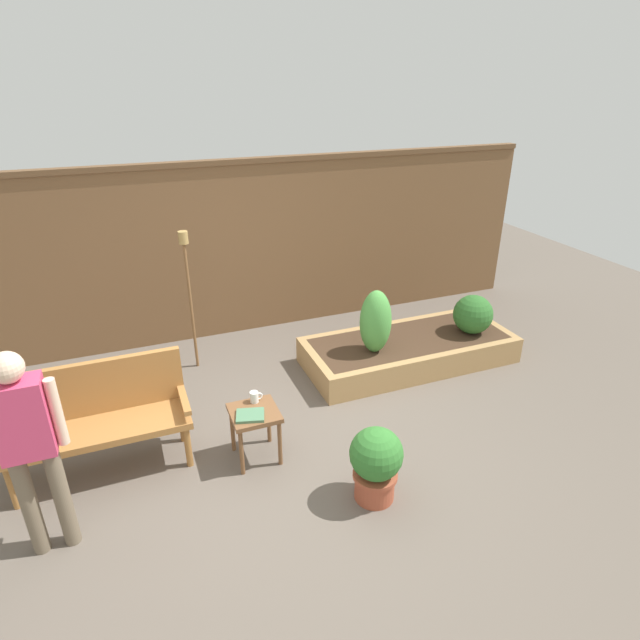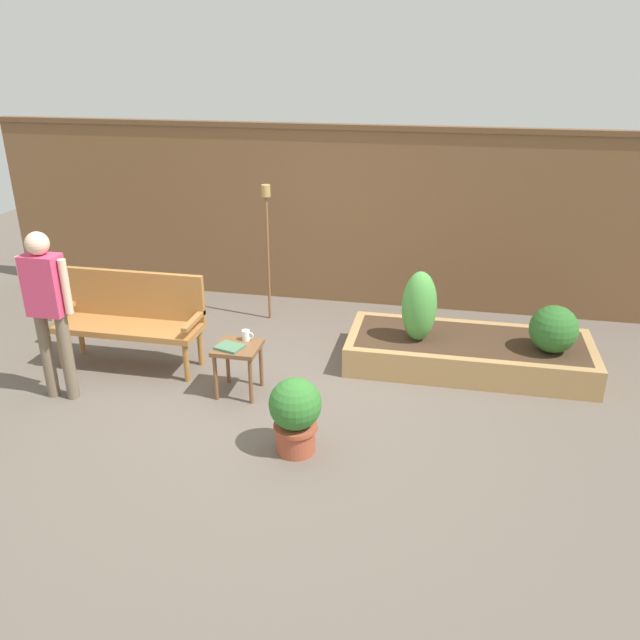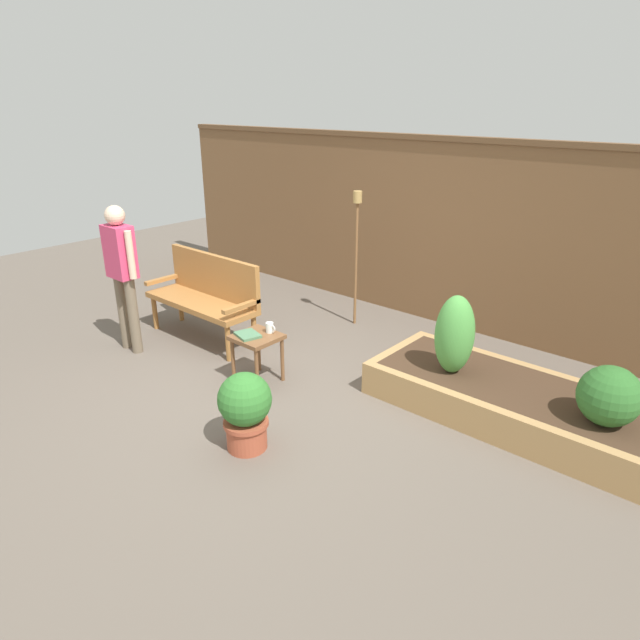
# 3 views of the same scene
# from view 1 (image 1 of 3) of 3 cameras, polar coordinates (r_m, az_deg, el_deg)

# --- Properties ---
(ground_plane) EXTENTS (14.00, 14.00, 0.00)m
(ground_plane) POSITION_cam_1_polar(r_m,az_deg,el_deg) (4.78, -3.19, -14.26)
(ground_plane) COLOR #60564C
(fence_back) EXTENTS (8.40, 0.14, 2.16)m
(fence_back) POSITION_cam_1_polar(r_m,az_deg,el_deg) (6.52, -10.83, 7.42)
(fence_back) COLOR brown
(fence_back) RESTS_ON ground_plane
(garden_bench) EXTENTS (1.44, 0.48, 0.94)m
(garden_bench) POSITION_cam_1_polar(r_m,az_deg,el_deg) (4.70, -23.18, -9.12)
(garden_bench) COLOR #A87038
(garden_bench) RESTS_ON ground_plane
(side_table) EXTENTS (0.40, 0.40, 0.48)m
(side_table) POSITION_cam_1_polar(r_m,az_deg,el_deg) (4.53, -7.13, -10.67)
(side_table) COLOR brown
(side_table) RESTS_ON ground_plane
(cup_on_table) EXTENTS (0.11, 0.07, 0.10)m
(cup_on_table) POSITION_cam_1_polar(r_m,az_deg,el_deg) (4.57, -7.13, -8.31)
(cup_on_table) COLOR white
(cup_on_table) RESTS_ON side_table
(book_on_table) EXTENTS (0.27, 0.24, 0.02)m
(book_on_table) POSITION_cam_1_polar(r_m,az_deg,el_deg) (4.41, -7.60, -10.29)
(book_on_table) COLOR #4C7A56
(book_on_table) RESTS_ON side_table
(potted_boxwood) EXTENTS (0.42, 0.42, 0.63)m
(potted_boxwood) POSITION_cam_1_polar(r_m,az_deg,el_deg) (4.17, 6.10, -15.10)
(potted_boxwood) COLOR #A84C33
(potted_boxwood) RESTS_ON ground_plane
(raised_planter_bed) EXTENTS (2.40, 1.00, 0.30)m
(raised_planter_bed) POSITION_cam_1_polar(r_m,az_deg,el_deg) (6.13, 9.63, -3.24)
(raised_planter_bed) COLOR #AD8451
(raised_planter_bed) RESTS_ON ground_plane
(shrub_near_bench) EXTENTS (0.34, 0.34, 0.71)m
(shrub_near_bench) POSITION_cam_1_polar(r_m,az_deg,el_deg) (5.59, 6.07, -0.19)
(shrub_near_bench) COLOR brown
(shrub_near_bench) RESTS_ON raised_planter_bed
(shrub_far_corner) EXTENTS (0.45, 0.45, 0.45)m
(shrub_far_corner) POSITION_cam_1_polar(r_m,az_deg,el_deg) (6.28, 16.32, 0.60)
(shrub_far_corner) COLOR brown
(shrub_far_corner) RESTS_ON raised_planter_bed
(tiki_torch) EXTENTS (0.10, 0.10, 1.58)m
(tiki_torch) POSITION_cam_1_polar(r_m,az_deg,el_deg) (5.74, -14.22, 4.66)
(tiki_torch) COLOR brown
(tiki_torch) RESTS_ON ground_plane
(person_by_bench) EXTENTS (0.47, 0.20, 1.56)m
(person_by_bench) POSITION_cam_1_polar(r_m,az_deg,el_deg) (3.89, -29.24, -11.26)
(person_by_bench) COLOR #70604C
(person_by_bench) RESTS_ON ground_plane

